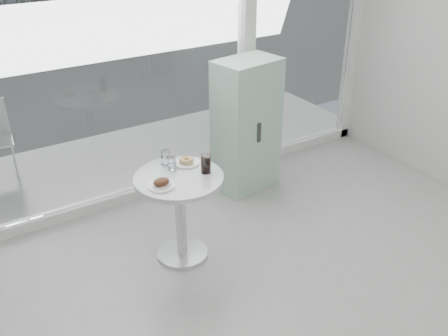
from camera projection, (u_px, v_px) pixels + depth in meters
storefront at (174, 22)px, 4.60m from camera, size 5.00×0.14×3.00m
main_table at (180, 200)px, 4.06m from camera, size 0.72×0.72×0.77m
patio_deck at (144, 155)px, 5.96m from camera, size 5.60×1.60×0.05m
mint_cabinet at (246, 125)px, 5.08m from camera, size 0.69×0.51×1.37m
plate_fritter at (162, 183)px, 3.81m from camera, size 0.21×0.21×0.07m
plate_donut at (186, 162)px, 4.14m from camera, size 0.21×0.21×0.05m
water_tumbler_a at (172, 164)px, 4.04m from camera, size 0.07×0.07×0.11m
water_tumbler_b at (165, 158)px, 4.12m from camera, size 0.08×0.08×0.13m
cola_glass at (206, 164)px, 3.98m from camera, size 0.08×0.08×0.15m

